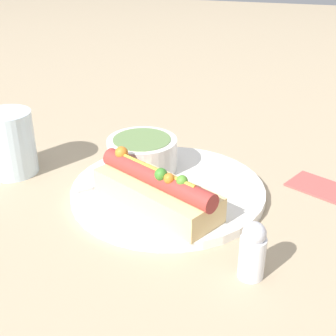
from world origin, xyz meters
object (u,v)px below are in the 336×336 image
object	(u,v)px
salt_shaker	(253,250)
drinking_glass	(11,142)
soup_bowl	(142,152)
spoon	(149,172)
hot_dog	(155,190)

from	to	relation	value
salt_shaker	drinking_glass	bearing A→B (deg)	159.22
soup_bowl	drinking_glass	bearing A→B (deg)	-167.94
soup_bowl	spoon	world-z (taller)	soup_bowl
hot_dog	drinking_glass	world-z (taller)	drinking_glass
hot_dog	salt_shaker	distance (m)	0.16
spoon	salt_shaker	xyz separation A→B (m)	(0.17, -0.17, 0.02)
drinking_glass	salt_shaker	world-z (taller)	drinking_glass
spoon	drinking_glass	size ratio (longest dim) A/B	1.21
soup_bowl	spoon	size ratio (longest dim) A/B	0.89
hot_dog	spoon	distance (m)	0.09
spoon	salt_shaker	distance (m)	0.24
hot_dog	soup_bowl	distance (m)	0.11
hot_dog	drinking_glass	size ratio (longest dim) A/B	1.93
hot_dog	spoon	bearing A→B (deg)	141.50
hot_dog	soup_bowl	world-z (taller)	hot_dog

